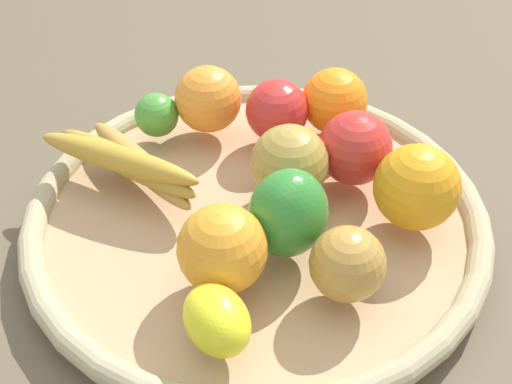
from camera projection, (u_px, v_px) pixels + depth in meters
The scene contains 14 objects.
ground_plane at pixel (256, 234), 0.75m from camera, with size 2.40×2.40×0.00m, color brown.
basket at pixel (256, 221), 0.73m from camera, with size 0.47×0.47×0.04m.
apple_1 at pixel (347, 264), 0.62m from camera, with size 0.07×0.07×0.07m, color #B28437.
orange_2 at pixel (335, 101), 0.80m from camera, with size 0.07×0.07×0.07m, color orange.
banana_bunch at pixel (128, 162), 0.74m from camera, with size 0.11×0.18×0.05m.
lemon_0 at pixel (217, 320), 0.58m from camera, with size 0.07×0.05×0.05m, color yellow.
orange_3 at pixel (417, 187), 0.68m from camera, with size 0.08×0.08×0.08m, color orange.
apple_3 at pixel (355, 148), 0.73m from camera, with size 0.08×0.08×0.08m, color red.
apple_2 at pixel (277, 110), 0.79m from camera, with size 0.07×0.07×0.07m, color red.
lime_0 at pixel (157, 115), 0.80m from camera, with size 0.05×0.05×0.05m, color #459233.
apple_0 at pixel (290, 163), 0.71m from camera, with size 0.08×0.08×0.08m, color #A58A3A.
bell_pepper at pixel (288, 213), 0.65m from camera, with size 0.07×0.07×0.09m, color #30822E.
orange_0 at pixel (222, 249), 0.62m from camera, with size 0.08×0.08×0.08m, color orange.
orange_1 at pixel (208, 99), 0.80m from camera, with size 0.07×0.07×0.07m, color orange.
Camera 1 is at (-0.49, -0.22, 0.52)m, focal length 51.31 mm.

